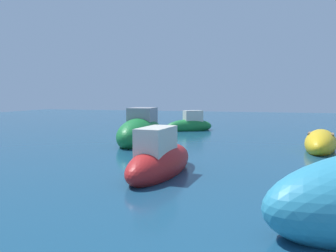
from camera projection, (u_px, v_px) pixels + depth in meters
moored_boat_0 at (321, 143)px, 13.88m from camera, size 1.80×3.83×1.07m
moored_boat_2 at (160, 160)px, 9.69m from camera, size 1.46×3.86×1.60m
moored_boat_5 at (141, 133)px, 15.78m from camera, size 1.91×4.26×1.97m
moored_boat_8 at (190, 125)px, 21.39m from camera, size 3.04×2.63×1.45m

